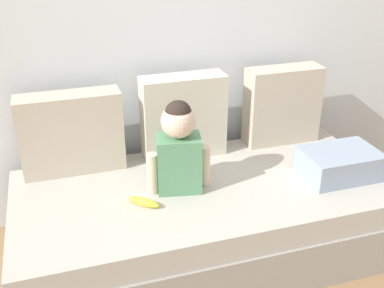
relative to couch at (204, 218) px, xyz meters
name	(u,v)px	position (x,y,z in m)	size (l,w,h in m)	color
ground_plane	(203,249)	(0.00, 0.00, -0.21)	(12.00, 12.00, 0.00)	#93704C
back_wall	(171,27)	(0.00, 0.60, 0.91)	(5.22, 0.10, 2.24)	silver
couch	(204,218)	(0.00, 0.00, 0.00)	(2.02, 0.95, 0.42)	#9C978F
throw_pillow_left	(72,133)	(-0.63, 0.37, 0.43)	(0.54, 0.16, 0.44)	#C1B29E
throw_pillow_center	(183,116)	(0.00, 0.37, 0.45)	(0.48, 0.16, 0.48)	beige
throw_pillow_right	(282,105)	(0.63, 0.37, 0.45)	(0.45, 0.16, 0.47)	#C1B29E
toddler	(179,147)	(-0.13, 0.01, 0.45)	(0.33, 0.20, 0.48)	#568E66
banana	(144,202)	(-0.34, -0.09, 0.23)	(0.17, 0.04, 0.04)	yellow
folded_blanket	(340,163)	(0.73, -0.12, 0.28)	(0.40, 0.28, 0.15)	#8E9EB2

